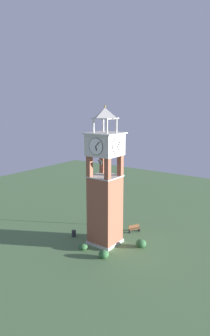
{
  "coord_description": "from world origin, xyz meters",
  "views": [
    {
      "loc": [
        -20.13,
        27.65,
        16.42
      ],
      "look_at": [
        0.0,
        0.0,
        9.25
      ],
      "focal_mm": 32.51,
      "sensor_mm": 36.0,
      "label": 1
    }
  ],
  "objects": [
    {
      "name": "clock_tower",
      "position": [
        -0.0,
        -0.0,
        6.74
      ],
      "size": [
        3.7,
        3.7,
        16.31
      ],
      "color": "#93543D",
      "rests_on": "ground"
    },
    {
      "name": "ground",
      "position": [
        0.0,
        0.0,
        0.0
      ],
      "size": [
        80.0,
        80.0,
        0.0
      ],
      "primitive_type": "plane",
      "color": "#517547"
    },
    {
      "name": "park_bench",
      "position": [
        -1.23,
        -4.84,
        0.48
      ],
      "size": [
        1.16,
        1.61,
        0.95
      ],
      "color": "brown",
      "rests_on": "ground"
    },
    {
      "name": "lamp_post",
      "position": [
        3.03,
        -4.47,
        2.65
      ],
      "size": [
        0.36,
        0.36,
        3.81
      ],
      "color": "black",
      "rests_on": "ground"
    },
    {
      "name": "shrub_behind_bench",
      "position": [
        -2.11,
        3.13,
        0.45
      ],
      "size": [
        1.12,
        1.12,
        0.89
      ],
      "primitive_type": "ellipsoid",
      "color": "#336638",
      "rests_on": "ground"
    },
    {
      "name": "shrub_left_of_tower",
      "position": [
        -4.1,
        -1.52,
        0.46
      ],
      "size": [
        1.23,
        1.23,
        0.92
      ],
      "primitive_type": "ellipsoid",
      "color": "#336638",
      "rests_on": "ground"
    },
    {
      "name": "shrub_near_entry",
      "position": [
        0.94,
        2.98,
        0.37
      ],
      "size": [
        1.01,
        1.01,
        0.74
      ],
      "primitive_type": "ellipsoid",
      "color": "#336638",
      "rests_on": "ground"
    },
    {
      "name": "trash_bin",
      "position": [
        4.24,
        0.89,
        0.4
      ],
      "size": [
        0.52,
        0.52,
        0.8
      ],
      "primitive_type": "cylinder",
      "color": "#2D2D33",
      "rests_on": "ground"
    }
  ]
}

